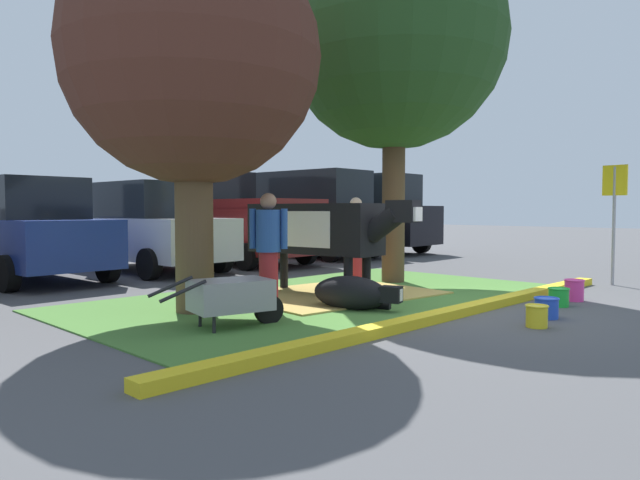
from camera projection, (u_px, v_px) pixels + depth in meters
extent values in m
plane|color=#4C4C4F|center=(449.00, 307.00, 8.30)|extent=(80.00, 80.00, 0.00)
cube|color=#477A33|center=(327.00, 297.00, 9.24)|extent=(7.95, 4.39, 0.02)
cube|color=yellow|center=(456.00, 312.00, 7.59)|extent=(9.15, 0.24, 0.12)
cube|color=tan|center=(333.00, 294.00, 9.42)|extent=(3.41, 2.68, 0.04)
cylinder|color=brown|center=(194.00, 230.00, 7.81)|extent=(0.51, 0.51, 2.25)
sphere|color=#4C281E|center=(192.00, 56.00, 7.69)|extent=(3.44, 3.44, 3.44)
cylinder|color=#4C3823|center=(393.00, 200.00, 11.04)|extent=(0.44, 0.44, 3.18)
sphere|color=#23471E|center=(395.00, 37.00, 10.88)|extent=(4.20, 4.20, 4.20)
cube|color=black|center=(314.00, 228.00, 9.32)|extent=(0.95, 2.36, 0.80)
cube|color=white|center=(321.00, 229.00, 9.23)|extent=(0.81, 0.97, 0.56)
cylinder|color=black|center=(384.00, 223.00, 8.50)|extent=(0.39, 0.67, 0.58)
cube|color=black|center=(403.00, 211.00, 8.29)|extent=(0.31, 0.47, 0.32)
cube|color=white|center=(415.00, 214.00, 8.17)|extent=(0.21, 0.14, 0.20)
cylinder|color=black|center=(366.00, 277.00, 9.02)|extent=(0.14, 0.14, 0.70)
cylinder|color=black|center=(348.00, 280.00, 8.64)|extent=(0.14, 0.14, 0.70)
cylinder|color=black|center=(284.00, 270.00, 10.09)|extent=(0.14, 0.14, 0.70)
cylinder|color=black|center=(265.00, 272.00, 9.71)|extent=(0.14, 0.14, 0.70)
cylinder|color=black|center=(260.00, 241.00, 10.08)|extent=(0.06, 0.06, 0.70)
ellipsoid|color=black|center=(350.00, 293.00, 8.07)|extent=(0.79, 1.19, 0.48)
cube|color=black|center=(391.00, 294.00, 7.80)|extent=(0.28, 0.33, 0.22)
cube|color=silver|center=(399.00, 295.00, 7.74)|extent=(0.11, 0.09, 0.16)
cylinder|color=black|center=(378.00, 306.00, 8.08)|extent=(0.20, 0.36, 0.10)
cylinder|color=maroon|center=(269.00, 282.00, 7.87)|extent=(0.26, 0.26, 0.83)
cylinder|color=#23478C|center=(268.00, 231.00, 7.83)|extent=(0.34, 0.34, 0.57)
sphere|color=#8C664C|center=(268.00, 201.00, 7.81)|extent=(0.23, 0.23, 0.23)
cylinder|color=#23478C|center=(253.00, 229.00, 7.87)|extent=(0.09, 0.09, 0.54)
cylinder|color=#23478C|center=(284.00, 229.00, 7.80)|extent=(0.09, 0.09, 0.54)
cylinder|color=maroon|center=(356.00, 263.00, 10.67)|extent=(0.26, 0.26, 0.83)
cylinder|color=black|center=(356.00, 225.00, 10.63)|extent=(0.34, 0.34, 0.57)
sphere|color=beige|center=(356.00, 203.00, 10.61)|extent=(0.23, 0.23, 0.23)
cylinder|color=black|center=(368.00, 224.00, 10.64)|extent=(0.09, 0.09, 0.54)
cylinder|color=black|center=(344.00, 224.00, 10.62)|extent=(0.09, 0.09, 0.54)
cube|color=gray|center=(231.00, 295.00, 6.80)|extent=(1.01, 0.79, 0.36)
cylinder|color=black|center=(269.00, 310.00, 7.08)|extent=(0.37, 0.18, 0.36)
cylinder|color=black|center=(200.00, 318.00, 6.84)|extent=(0.04, 0.04, 0.24)
cylinder|color=black|center=(214.00, 324.00, 6.47)|extent=(0.04, 0.04, 0.24)
cylinder|color=black|center=(171.00, 287.00, 6.63)|extent=(0.53, 0.16, 0.23)
cylinder|color=black|center=(183.00, 291.00, 6.26)|extent=(0.53, 0.16, 0.23)
cylinder|color=#99999E|center=(614.00, 226.00, 10.70)|extent=(0.06, 0.06, 2.20)
cube|color=yellow|center=(615.00, 180.00, 10.66)|extent=(0.08, 0.44, 0.56)
cylinder|color=yellow|center=(537.00, 317.00, 6.89)|extent=(0.25, 0.25, 0.26)
torus|color=yellow|center=(537.00, 306.00, 6.88)|extent=(0.27, 0.27, 0.02)
cylinder|color=blue|center=(546.00, 308.00, 7.46)|extent=(0.30, 0.30, 0.26)
torus|color=blue|center=(547.00, 298.00, 7.46)|extent=(0.32, 0.32, 0.02)
cylinder|color=green|center=(559.00, 298.00, 8.37)|extent=(0.28, 0.28, 0.26)
torus|color=green|center=(559.00, 289.00, 8.36)|extent=(0.31, 0.31, 0.02)
cylinder|color=#EA3893|center=(574.00, 291.00, 8.89)|extent=(0.28, 0.28, 0.32)
torus|color=#EA3893|center=(574.00, 280.00, 8.88)|extent=(0.31, 0.31, 0.02)
cube|color=navy|center=(28.00, 242.00, 11.39)|extent=(2.00, 4.48, 0.90)
cube|color=black|center=(27.00, 199.00, 11.35)|extent=(1.69, 2.27, 0.80)
cylinder|color=black|center=(44.00, 258.00, 13.04)|extent=(0.25, 0.65, 0.64)
cylinder|color=black|center=(8.00, 274.00, 9.79)|extent=(0.25, 0.65, 0.64)
cylinder|color=black|center=(108.00, 266.00, 11.13)|extent=(0.25, 0.65, 0.64)
cube|color=silver|center=(149.00, 238.00, 13.08)|extent=(2.00, 4.48, 0.90)
cube|color=black|center=(149.00, 200.00, 13.03)|extent=(1.69, 2.27, 0.80)
cylinder|color=black|center=(82.00, 256.00, 13.38)|extent=(0.25, 0.65, 0.64)
cylinder|color=black|center=(150.00, 252.00, 14.72)|extent=(0.25, 0.65, 0.64)
cylinder|color=black|center=(149.00, 264.00, 11.48)|extent=(0.25, 0.65, 0.64)
cylinder|color=black|center=(221.00, 258.00, 12.82)|extent=(0.25, 0.65, 0.64)
cube|color=maroon|center=(231.00, 230.00, 15.18)|extent=(2.25, 5.49, 1.10)
cube|color=black|center=(209.00, 191.00, 15.75)|extent=(1.92, 1.88, 1.00)
cube|color=maroon|center=(262.00, 204.00, 14.34)|extent=(2.02, 2.79, 0.24)
cylinder|color=black|center=(161.00, 250.00, 15.63)|extent=(0.25, 0.65, 0.64)
cylinder|color=black|center=(220.00, 246.00, 17.12)|extent=(0.25, 0.65, 0.64)
cylinder|color=black|center=(247.00, 257.00, 13.30)|extent=(0.25, 0.65, 0.64)
cylinder|color=black|center=(306.00, 252.00, 14.78)|extent=(0.25, 0.65, 0.64)
cube|color=#3D3D42|center=(313.00, 226.00, 17.07)|extent=(2.11, 4.68, 1.20)
cube|color=black|center=(313.00, 189.00, 17.02)|extent=(1.82, 3.27, 1.00)
cylinder|color=black|center=(255.00, 246.00, 17.39)|extent=(0.25, 0.65, 0.64)
cylinder|color=black|center=(299.00, 243.00, 18.81)|extent=(0.25, 0.65, 0.64)
cylinder|color=black|center=(330.00, 250.00, 15.40)|extent=(0.25, 0.65, 0.64)
cylinder|color=black|center=(373.00, 247.00, 16.82)|extent=(0.25, 0.65, 0.64)
cube|color=black|center=(367.00, 224.00, 18.92)|extent=(2.11, 4.68, 1.20)
cube|color=black|center=(367.00, 191.00, 18.86)|extent=(1.82, 3.27, 1.00)
cylinder|color=black|center=(314.00, 242.00, 19.24)|extent=(0.25, 0.65, 0.64)
cylinder|color=black|center=(349.00, 240.00, 20.65)|extent=(0.25, 0.65, 0.64)
cylinder|color=black|center=(387.00, 246.00, 17.25)|extent=(0.25, 0.65, 0.64)
cylinder|color=black|center=(421.00, 243.00, 18.66)|extent=(0.25, 0.65, 0.64)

